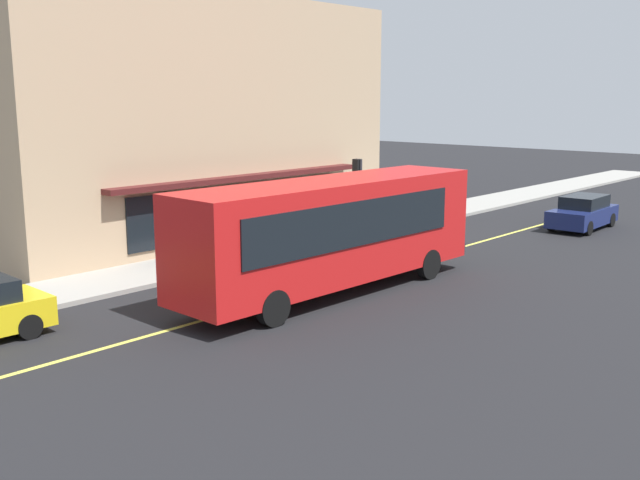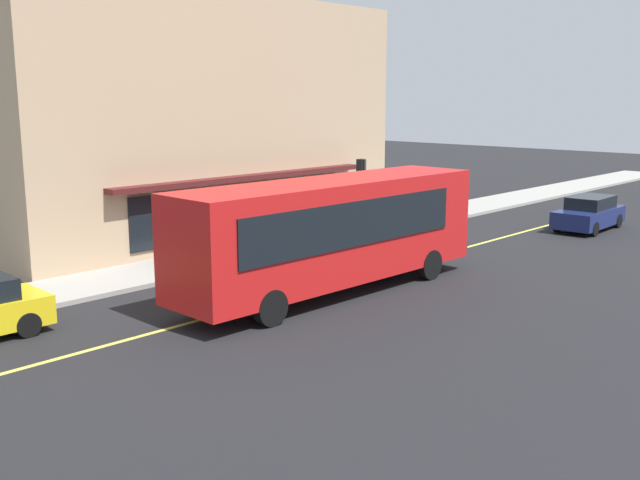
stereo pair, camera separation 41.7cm
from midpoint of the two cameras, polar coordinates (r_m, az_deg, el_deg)
ground at (r=25.12m, az=4.32°, el=-2.65°), size 120.00×120.00×0.00m
sidewalk at (r=28.67m, az=-3.97°, el=-0.76°), size 80.00×2.93×0.15m
lane_centre_stripe at (r=25.12m, az=4.32°, el=-2.64°), size 36.00×0.16×0.01m
storefront_building at (r=33.99m, az=-12.12°, el=9.20°), size 18.01×12.26×9.94m
bus at (r=22.28m, az=1.53°, el=0.82°), size 11.18×2.78×3.50m
traffic_light at (r=31.30m, az=3.65°, el=4.81°), size 0.30×0.52×3.20m
car_navy at (r=35.43m, az=20.53°, el=1.95°), size 4.36×1.98×1.52m
pedestrian_near_storefront at (r=29.38m, az=-1.63°, el=1.61°), size 0.34×0.34×1.61m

